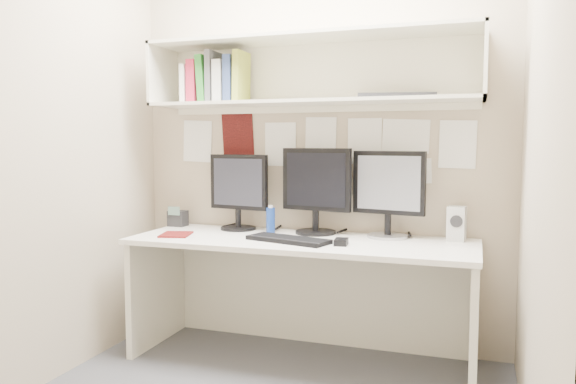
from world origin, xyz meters
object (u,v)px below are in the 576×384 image
(monitor_left, at_px, (239,189))
(monitor_right, at_px, (389,191))
(keyboard, at_px, (288,240))
(maroon_notebook, at_px, (176,234))
(monitor_center, at_px, (316,188))
(speaker, at_px, (457,224))
(desk_phone, at_px, (178,218))
(desk, at_px, (301,300))

(monitor_left, distance_m, monitor_right, 0.96)
(keyboard, xyz_separation_m, maroon_notebook, (-0.71, -0.01, -0.01))
(monitor_center, xyz_separation_m, speaker, (0.83, 0.01, -0.18))
(keyboard, relative_size, maroon_notebook, 2.35)
(monitor_center, bearing_deg, monitor_right, 10.06)
(monitor_left, height_order, monitor_center, monitor_center)
(maroon_notebook, bearing_deg, desk_phone, 103.17)
(keyboard, bearing_deg, desk_phone, 176.17)
(monitor_right, bearing_deg, desk_phone, -168.61)
(desk, relative_size, keyboard, 4.12)
(monitor_left, bearing_deg, desk_phone, -170.84)
(monitor_left, distance_m, monitor_center, 0.52)
(keyboard, bearing_deg, monitor_center, 94.48)
(desk, height_order, keyboard, keyboard)
(speaker, bearing_deg, monitor_center, -172.74)
(maroon_notebook, relative_size, desk_phone, 1.51)
(maroon_notebook, height_order, desk_phone, desk_phone)
(desk, height_order, monitor_left, monitor_left)
(monitor_left, distance_m, maroon_notebook, 0.50)
(monitor_center, height_order, maroon_notebook, monitor_center)
(monitor_center, relative_size, keyboard, 1.08)
(monitor_right, xyz_separation_m, speaker, (0.39, 0.01, -0.18))
(monitor_center, xyz_separation_m, keyboard, (-0.07, -0.33, -0.27))
(monitor_right, relative_size, desk_phone, 3.73)
(speaker, distance_m, desk_phone, 1.80)
(maroon_notebook, xyz_separation_m, desk_phone, (-0.18, 0.34, 0.05))
(desk, bearing_deg, maroon_notebook, -170.61)
(monitor_right, bearing_deg, monitor_center, -168.61)
(monitor_left, relative_size, keyboard, 1.00)
(monitor_right, bearing_deg, speaker, 12.59)
(speaker, bearing_deg, desk, -158.49)
(maroon_notebook, bearing_deg, monitor_right, 0.76)
(monitor_center, xyz_separation_m, monitor_right, (0.44, 0.00, -0.01))
(speaker, bearing_deg, maroon_notebook, -161.00)
(monitor_left, distance_m, speaker, 1.36)
(keyboard, bearing_deg, maroon_notebook, -162.52)
(desk, height_order, monitor_right, monitor_right)
(maroon_notebook, bearing_deg, monitor_center, 8.80)
(monitor_center, distance_m, desk_phone, 0.99)
(monitor_right, bearing_deg, keyboard, -135.85)
(desk, distance_m, monitor_left, 0.83)
(monitor_left, xyz_separation_m, desk_phone, (-0.45, -0.00, -0.21))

